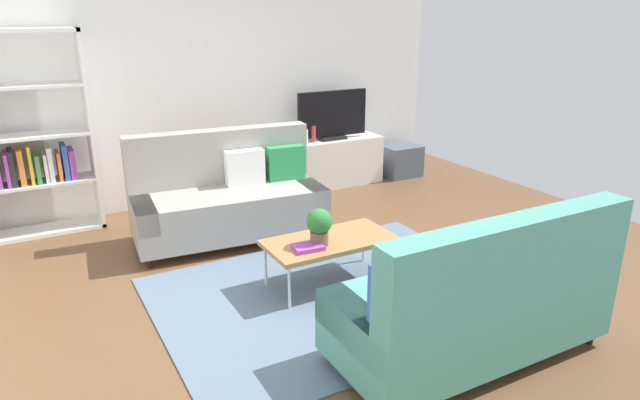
{
  "coord_description": "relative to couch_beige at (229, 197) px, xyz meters",
  "views": [
    {
      "loc": [
        -2.1,
        -3.81,
        2.26
      ],
      "look_at": [
        0.2,
        0.31,
        0.65
      ],
      "focal_mm": 31.26,
      "sensor_mm": 36.0,
      "label": 1
    }
  ],
  "objects": [
    {
      "name": "potted_plant",
      "position": [
        0.24,
        -1.48,
        0.15
      ],
      "size": [
        0.21,
        0.21,
        0.31
      ],
      "color": "brown",
      "rests_on": "coffee_table"
    },
    {
      "name": "couch_green",
      "position": [
        0.66,
        -2.84,
        -0.01
      ],
      "size": [
        1.91,
        0.86,
        1.1
      ],
      "rotation": [
        0.0,
        0.0,
        -0.01
      ],
      "color": "teal",
      "rests_on": "ground_plane"
    },
    {
      "name": "tv",
      "position": [
        1.85,
        1.06,
        0.51
      ],
      "size": [
        1.0,
        0.2,
        0.64
      ],
      "color": "black",
      "rests_on": "tv_console"
    },
    {
      "name": "vase_0",
      "position": [
        1.27,
        1.13,
        0.26
      ],
      "size": [
        0.11,
        0.11,
        0.12
      ],
      "primitive_type": "cylinder",
      "color": "#4C72B2",
      "rests_on": "tv_console"
    },
    {
      "name": "couch_beige",
      "position": [
        0.0,
        0.0,
        0.0
      ],
      "size": [
        1.97,
        1.01,
        1.1
      ],
      "rotation": [
        0.0,
        0.0,
        3.05
      ],
      "color": "gray",
      "rests_on": "ground_plane"
    },
    {
      "name": "bottle_1",
      "position": [
        1.56,
        1.04,
        0.3
      ],
      "size": [
        0.06,
        0.06,
        0.21
      ],
      "primitive_type": "cylinder",
      "color": "red",
      "rests_on": "tv_console"
    },
    {
      "name": "coffee_table",
      "position": [
        0.38,
        -1.42,
        -0.05
      ],
      "size": [
        1.1,
        0.56,
        0.42
      ],
      "color": "#9E7042",
      "rests_on": "ground_plane"
    },
    {
      "name": "bottle_0",
      "position": [
        1.44,
        1.04,
        0.28
      ],
      "size": [
        0.06,
        0.06,
        0.18
      ],
      "primitive_type": "cylinder",
      "color": "silver",
      "rests_on": "tv_console"
    },
    {
      "name": "storage_trunk",
      "position": [
        2.95,
        0.98,
        -0.23
      ],
      "size": [
        0.52,
        0.4,
        0.44
      ],
      "primitive_type": "cube",
      "color": "#4C5666",
      "rests_on": "ground_plane"
    },
    {
      "name": "area_rug",
      "position": [
        0.33,
        -1.62,
        -0.44
      ],
      "size": [
        2.9,
        2.2,
        0.01
      ],
      "primitive_type": "cube",
      "color": "slate",
      "rests_on": "ground_plane"
    },
    {
      "name": "ground_plane",
      "position": [
        0.28,
        -1.38,
        -0.45
      ],
      "size": [
        7.68,
        7.68,
        0.0
      ],
      "primitive_type": "plane",
      "color": "brown"
    },
    {
      "name": "wall_far",
      "position": [
        0.28,
        1.42,
        1.0
      ],
      "size": [
        6.4,
        0.12,
        2.9
      ],
      "primitive_type": "cube",
      "color": "white",
      "rests_on": "ground_plane"
    },
    {
      "name": "bookshelf",
      "position": [
        -1.66,
        1.1,
        0.51
      ],
      "size": [
        1.1,
        0.36,
        2.1
      ],
      "color": "white",
      "rests_on": "ground_plane"
    },
    {
      "name": "tv_console",
      "position": [
        1.85,
        1.08,
        -0.13
      ],
      "size": [
        1.4,
        0.44,
        0.64
      ],
      "primitive_type": "cube",
      "color": "silver",
      "rests_on": "ground_plane"
    },
    {
      "name": "table_book_0",
      "position": [
        0.12,
        -1.51,
        -0.01
      ],
      "size": [
        0.25,
        0.2,
        0.04
      ],
      "primitive_type": "cube",
      "rotation": [
        0.0,
        0.0,
        -0.09
      ],
      "color": "purple",
      "rests_on": "coffee_table"
    }
  ]
}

